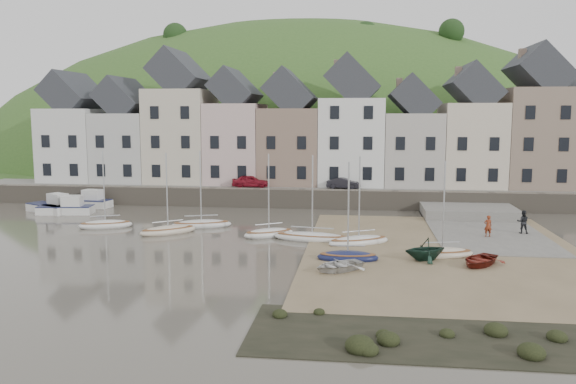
# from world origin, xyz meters

# --- Properties ---
(ground) EXTENTS (160.00, 160.00, 0.00)m
(ground) POSITION_xyz_m (0.00, 0.00, 0.00)
(ground) COLOR #484238
(ground) RESTS_ON ground
(quay_land) EXTENTS (90.00, 30.00, 1.50)m
(quay_land) POSITION_xyz_m (0.00, 32.00, 0.75)
(quay_land) COLOR #385D25
(quay_land) RESTS_ON ground
(quay_street) EXTENTS (70.00, 7.00, 0.10)m
(quay_street) POSITION_xyz_m (0.00, 20.50, 1.55)
(quay_street) COLOR slate
(quay_street) RESTS_ON quay_land
(seawall) EXTENTS (70.00, 1.20, 1.80)m
(seawall) POSITION_xyz_m (0.00, 17.00, 0.90)
(seawall) COLOR slate
(seawall) RESTS_ON ground
(beach) EXTENTS (18.00, 26.00, 0.06)m
(beach) POSITION_xyz_m (11.00, 0.00, 0.03)
(beach) COLOR #756447
(beach) RESTS_ON ground
(slipway) EXTENTS (8.00, 18.00, 0.12)m
(slipway) POSITION_xyz_m (15.00, 8.00, 0.06)
(slipway) COLOR slate
(slipway) RESTS_ON ground
(hillside) EXTENTS (134.40, 84.00, 84.00)m
(hillside) POSITION_xyz_m (-5.00, 60.00, -17.99)
(hillside) COLOR #385D25
(hillside) RESTS_ON ground
(townhouse_terrace) EXTENTS (61.05, 8.00, 13.93)m
(townhouse_terrace) POSITION_xyz_m (1.76, 24.00, 7.32)
(townhouse_terrace) COLOR silver
(townhouse_terrace) RESTS_ON quay_land
(sailboat_0) EXTENTS (4.41, 2.99, 6.32)m
(sailboat_0) POSITION_xyz_m (-14.52, 5.28, 0.27)
(sailboat_0) COLOR silver
(sailboat_0) RESTS_ON ground
(sailboat_1) EXTENTS (5.04, 2.98, 6.32)m
(sailboat_1) POSITION_xyz_m (-7.01, 6.37, 0.26)
(sailboat_1) COLOR silver
(sailboat_1) RESTS_ON ground
(sailboat_2) EXTENTS (4.37, 3.90, 6.32)m
(sailboat_2) POSITION_xyz_m (-8.84, 3.64, 0.26)
(sailboat_2) COLOR beige
(sailboat_2) RESTS_ON ground
(sailboat_3) EXTENTS (4.09, 3.34, 6.32)m
(sailboat_3) POSITION_xyz_m (-1.11, 3.52, 0.27)
(sailboat_3) COLOR silver
(sailboat_3) RESTS_ON ground
(sailboat_4) EXTENTS (5.83, 2.36, 6.32)m
(sailboat_4) POSITION_xyz_m (2.18, 2.48, 0.26)
(sailboat_4) COLOR silver
(sailboat_4) RESTS_ON ground
(sailboat_5) EXTENTS (3.82, 1.63, 6.32)m
(sailboat_5) POSITION_xyz_m (4.82, -2.98, 0.27)
(sailboat_5) COLOR #161C45
(sailboat_5) RESTS_ON ground
(sailboat_6) EXTENTS (4.73, 3.41, 6.32)m
(sailboat_6) POSITION_xyz_m (5.47, 1.66, 0.26)
(sailboat_6) COLOR silver
(sailboat_6) RESTS_ON ground
(sailboat_7) EXTENTS (4.25, 2.26, 6.32)m
(sailboat_7) POSITION_xyz_m (10.71, -1.34, 0.27)
(sailboat_7) COLOR beige
(sailboat_7) RESTS_ON ground
(motorboat_0) EXTENTS (5.02, 2.37, 1.70)m
(motorboat_0) POSITION_xyz_m (-20.68, 10.95, 0.58)
(motorboat_0) COLOR silver
(motorboat_0) RESTS_ON ground
(motorboat_1) EXTENTS (5.20, 3.86, 1.70)m
(motorboat_1) POSITION_xyz_m (-22.62, 11.74, 0.58)
(motorboat_1) COLOR silver
(motorboat_1) RESTS_ON ground
(motorboat_2) EXTENTS (5.27, 2.39, 1.70)m
(motorboat_2) POSITION_xyz_m (-20.74, 14.98, 0.58)
(motorboat_2) COLOR silver
(motorboat_2) RESTS_ON ground
(rowboat_white) EXTENTS (3.82, 3.70, 0.64)m
(rowboat_white) POSITION_xyz_m (4.35, -5.60, 0.38)
(rowboat_white) COLOR silver
(rowboat_white) RESTS_ON beach
(rowboat_green) EXTENTS (3.38, 3.20, 1.41)m
(rowboat_green) POSITION_xyz_m (9.52, -2.53, 0.77)
(rowboat_green) COLOR #142E22
(rowboat_green) RESTS_ON beach
(rowboat_red) EXTENTS (3.73, 3.95, 0.67)m
(rowboat_red) POSITION_xyz_m (12.60, -3.37, 0.39)
(rowboat_red) COLOR maroon
(rowboat_red) RESTS_ON beach
(person_red) EXTENTS (0.62, 0.45, 1.56)m
(person_red) POSITION_xyz_m (14.77, 4.92, 0.90)
(person_red) COLOR maroon
(person_red) RESTS_ON slipway
(person_dark) EXTENTS (0.93, 0.78, 1.73)m
(person_dark) POSITION_xyz_m (17.59, 6.43, 0.99)
(person_dark) COLOR black
(person_dark) RESTS_ON slipway
(car_left) EXTENTS (3.80, 1.86, 1.25)m
(car_left) POSITION_xyz_m (-5.51, 19.50, 2.22)
(car_left) COLOR maroon
(car_left) RESTS_ON quay_street
(car_right) EXTENTS (3.40, 1.49, 1.09)m
(car_right) POSITION_xyz_m (3.87, 19.50, 2.14)
(car_right) COLOR black
(car_right) RESTS_ON quay_street
(shore_rocks) EXTENTS (14.00, 6.00, 0.75)m
(shore_rocks) POSITION_xyz_m (8.04, -15.51, 0.11)
(shore_rocks) COLOR black
(shore_rocks) RESTS_ON ground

